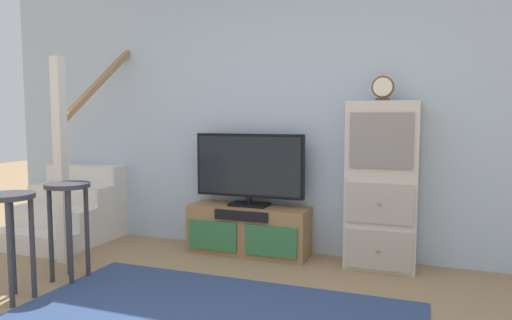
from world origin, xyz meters
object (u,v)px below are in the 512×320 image
object	(u,v)px
desk_clock	(383,89)
bar_stool_near	(10,222)
media_console	(248,230)
side_cabinet	(382,186)
bar_stool_far	(68,209)
television	(249,168)

from	to	relation	value
desk_clock	bar_stool_near	world-z (taller)	desk_clock
media_console	side_cabinet	size ratio (longest dim) A/B	0.80
side_cabinet	bar_stool_near	world-z (taller)	side_cabinet
desk_clock	side_cabinet	bearing A→B (deg)	58.93
desk_clock	bar_stool_far	distance (m)	2.70
desk_clock	bar_stool_far	world-z (taller)	desk_clock
media_console	television	bearing A→B (deg)	90.00
bar_stool_near	media_console	bearing A→B (deg)	54.79
media_console	television	distance (m)	0.59
bar_stool_near	television	bearing A→B (deg)	55.19
television	desk_clock	bearing A→B (deg)	-1.38
side_cabinet	bar_stool_far	size ratio (longest dim) A/B	1.84
desk_clock	bar_stool_far	size ratio (longest dim) A/B	0.27
side_cabinet	bar_stool_far	xyz separation A→B (m)	(-2.27, -1.15, -0.14)
television	side_cabinet	world-z (taller)	side_cabinet
side_cabinet	bar_stool_near	xyz separation A→B (m)	(-2.34, -1.63, -0.15)
media_console	desk_clock	world-z (taller)	desk_clock
media_console	bar_stool_near	distance (m)	2.00
television	bar_stool_far	world-z (taller)	television
media_console	bar_stool_far	size ratio (longest dim) A/B	1.48
media_console	desk_clock	distance (m)	1.76
television	desk_clock	size ratio (longest dim) A/B	5.15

